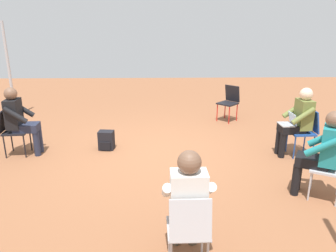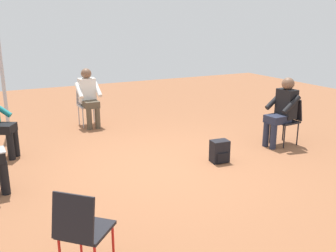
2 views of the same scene
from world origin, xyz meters
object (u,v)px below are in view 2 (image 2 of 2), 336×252
at_px(chair_west, 288,118).
at_px(chair_south, 87,102).
at_px(person_in_white, 89,95).
at_px(chair_northeast, 81,228).
at_px(person_in_black, 282,108).
at_px(backpack_near_laptop_user, 219,152).

distance_m(chair_west, chair_south, 4.19).
bearing_deg(person_in_white, chair_northeast, 72.78).
bearing_deg(chair_south, chair_west, 133.09).
xyz_separation_m(person_in_white, person_in_black, (-2.75, 2.84, 0.00)).
distance_m(chair_south, person_in_black, 4.09).
height_order(chair_northeast, chair_west, same).
distance_m(person_in_white, backpack_near_laptop_user, 3.35).
relative_size(chair_northeast, person_in_black, 0.69).
distance_m(person_in_black, backpack_near_laptop_user, 1.58).
bearing_deg(backpack_near_laptop_user, person_in_black, -172.02).
relative_size(person_in_white, person_in_black, 1.00).
bearing_deg(person_in_white, chair_west, 134.69).
bearing_deg(person_in_black, chair_south, 38.87).
relative_size(chair_south, person_in_black, 0.69).
height_order(chair_northeast, chair_south, same).
bearing_deg(backpack_near_laptop_user, chair_northeast, 34.25).
xyz_separation_m(person_in_white, backpack_near_laptop_user, (-1.28, 3.05, -0.54)).
xyz_separation_m(chair_northeast, backpack_near_laptop_user, (-2.69, -1.83, -0.34)).
height_order(chair_northeast, person_in_black, person_in_black).
height_order(chair_west, person_in_white, person_in_white).
xyz_separation_m(chair_northeast, person_in_white, (-1.41, -4.88, 0.20)).
bearing_deg(chair_west, chair_northeast, 111.73).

